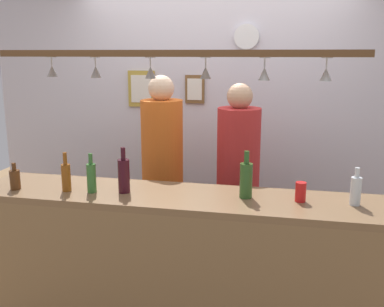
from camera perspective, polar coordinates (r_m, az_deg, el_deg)
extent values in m
cube|color=silver|center=(4.19, 2.89, 4.14)|extent=(4.40, 0.06, 2.60)
cube|color=brown|center=(2.87, -1.90, -5.71)|extent=(2.70, 0.55, 0.04)
cube|color=olive|center=(2.86, -3.12, -17.26)|extent=(2.65, 0.04, 1.00)
cube|color=brown|center=(2.77, -1.79, 12.77)|extent=(2.20, 0.36, 0.04)
cylinder|color=silver|center=(3.16, -17.68, 11.76)|extent=(0.06, 0.06, 0.00)
cylinder|color=silver|center=(3.16, -17.64, 11.26)|extent=(0.01, 0.01, 0.06)
cone|color=silver|center=(3.16, -17.56, 10.08)|extent=(0.07, 0.07, 0.08)
cylinder|color=silver|center=(2.95, -12.38, 12.02)|extent=(0.06, 0.06, 0.00)
cylinder|color=silver|center=(2.95, -12.35, 11.49)|extent=(0.01, 0.01, 0.06)
cone|color=silver|center=(2.96, -12.29, 10.23)|extent=(0.07, 0.07, 0.08)
cylinder|color=silver|center=(2.82, -5.40, 12.23)|extent=(0.06, 0.06, 0.00)
cylinder|color=silver|center=(2.82, -5.39, 11.67)|extent=(0.01, 0.01, 0.06)
cone|color=silver|center=(2.82, -5.36, 10.35)|extent=(0.07, 0.07, 0.08)
cylinder|color=silver|center=(2.78, 1.78, 12.27)|extent=(0.06, 0.06, 0.00)
cylinder|color=silver|center=(2.78, 1.77, 11.71)|extent=(0.01, 0.01, 0.06)
cone|color=silver|center=(2.78, 1.76, 10.37)|extent=(0.07, 0.07, 0.08)
cylinder|color=silver|center=(2.64, 9.36, 12.09)|extent=(0.06, 0.06, 0.00)
cylinder|color=silver|center=(2.64, 9.34, 11.49)|extent=(0.01, 0.01, 0.06)
cone|color=silver|center=(2.64, 9.29, 10.08)|extent=(0.07, 0.07, 0.08)
cylinder|color=silver|center=(2.65, 16.99, 11.71)|extent=(0.06, 0.06, 0.00)
cylinder|color=silver|center=(2.65, 16.95, 11.12)|extent=(0.01, 0.01, 0.06)
cone|color=silver|center=(2.65, 16.86, 9.71)|extent=(0.07, 0.07, 0.08)
cube|color=#2D334C|center=(3.85, -3.69, -10.32)|extent=(0.17, 0.18, 0.84)
cylinder|color=orange|center=(3.62, -3.87, 1.15)|extent=(0.34, 0.34, 0.73)
sphere|color=beige|center=(3.55, -3.98, 8.39)|extent=(0.21, 0.21, 0.21)
cube|color=#2D334C|center=(3.75, 5.73, -11.26)|extent=(0.17, 0.18, 0.81)
cylinder|color=red|center=(3.51, 6.00, 0.12)|extent=(0.34, 0.34, 0.71)
sphere|color=tan|center=(3.44, 6.18, 7.35)|extent=(0.20, 0.20, 0.20)
cylinder|color=#512D14|center=(3.18, -21.83, -3.16)|extent=(0.07, 0.07, 0.13)
cylinder|color=#512D14|center=(3.16, -21.96, -1.59)|extent=(0.03, 0.03, 0.05)
cylinder|color=#380F19|center=(2.91, -8.77, -2.89)|extent=(0.08, 0.08, 0.22)
cylinder|color=#380F19|center=(2.87, -8.87, 0.00)|extent=(0.03, 0.03, 0.08)
cylinder|color=brown|center=(3.02, -15.89, -3.03)|extent=(0.06, 0.06, 0.18)
cylinder|color=brown|center=(2.99, -16.04, -0.63)|extent=(0.03, 0.03, 0.08)
cylinder|color=silver|center=(2.82, 20.32, -4.58)|extent=(0.06, 0.06, 0.17)
cylinder|color=silver|center=(2.79, 20.50, -2.32)|extent=(0.03, 0.03, 0.06)
cylinder|color=#2D5623|center=(2.79, 6.97, -3.49)|extent=(0.08, 0.08, 0.22)
cylinder|color=#2D5623|center=(2.75, 7.05, -0.49)|extent=(0.03, 0.03, 0.08)
cylinder|color=#336B2D|center=(2.95, -12.82, -3.12)|extent=(0.06, 0.06, 0.19)
cylinder|color=#336B2D|center=(2.92, -12.94, -0.67)|extent=(0.03, 0.03, 0.07)
cylinder|color=red|center=(2.79, 13.81, -4.82)|extent=(0.07, 0.07, 0.12)
cube|color=#B29338|center=(4.28, -6.52, 8.28)|extent=(0.26, 0.02, 0.34)
cube|color=white|center=(4.27, -6.57, 8.27)|extent=(0.20, 0.01, 0.26)
cube|color=brown|center=(4.15, 0.37, 8.28)|extent=(0.18, 0.02, 0.26)
cube|color=white|center=(4.14, 0.33, 8.27)|extent=(0.14, 0.01, 0.20)
cylinder|color=white|center=(4.06, 7.04, 14.70)|extent=(0.22, 0.03, 0.22)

